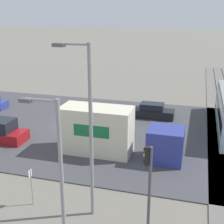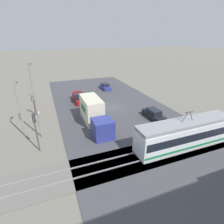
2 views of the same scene
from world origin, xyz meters
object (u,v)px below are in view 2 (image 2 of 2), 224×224
object	(u,v)px
street_lamp_near_crossing	(35,98)
no_parking_sign	(39,117)
pickup_truck	(79,98)
street_lamp_mid_block	(20,107)
light_rail_tram	(185,134)
box_truck	(94,113)
sedan_car_1	(154,115)
street_tree	(34,105)
sedan_car_0	(105,87)
traffic_light_pole	(35,128)

from	to	relation	value
street_lamp_near_crossing	no_parking_sign	xyz separation A→B (m)	(0.15, -3.50, -4.01)
pickup_truck	street_lamp_mid_block	world-z (taller)	street_lamp_mid_block
no_parking_sign	street_lamp_mid_block	bearing A→B (deg)	54.95
light_rail_tram	no_parking_sign	size ratio (longest dim) A/B	5.54
box_truck	pickup_truck	size ratio (longest dim) A/B	1.76
light_rail_tram	sedan_car_1	world-z (taller)	light_rail_tram
light_rail_tram	pickup_truck	xyz separation A→B (m)	(8.61, -19.87, -0.90)
light_rail_tram	no_parking_sign	bearing A→B (deg)	-36.91
street_lamp_mid_block	light_rail_tram	bearing A→B (deg)	152.10
light_rail_tram	box_truck	xyz separation A→B (m)	(8.50, -9.44, 0.10)
street_tree	street_lamp_near_crossing	xyz separation A→B (m)	(-0.78, 7.66, 3.64)
light_rail_tram	box_truck	size ratio (longest dim) A/B	1.32
light_rail_tram	sedan_car_0	xyz separation A→B (m)	(0.75, -26.57, -1.01)
sedan_car_1	pickup_truck	bearing A→B (deg)	128.52
sedan_car_0	no_parking_sign	bearing A→B (deg)	-136.97
box_truck	pickup_truck	distance (m)	10.47
box_truck	no_parking_sign	size ratio (longest dim) A/B	4.20
street_tree	no_parking_sign	world-z (taller)	street_tree
pickup_truck	no_parking_sign	world-z (taller)	no_parking_sign
pickup_truck	sedan_car_0	world-z (taller)	pickup_truck
light_rail_tram	traffic_light_pole	bearing A→B (deg)	-18.26
pickup_truck	sedan_car_1	distance (m)	15.38
box_truck	sedan_car_1	distance (m)	9.66
box_truck	street_lamp_mid_block	size ratio (longest dim) A/B	1.32
box_truck	sedan_car_0	distance (m)	18.83
traffic_light_pole	street_lamp_mid_block	distance (m)	4.65
street_lamp_near_crossing	no_parking_sign	size ratio (longest dim) A/B	4.20
sedan_car_1	no_parking_sign	bearing A→B (deg)	165.86
pickup_truck	street_tree	size ratio (longest dim) A/B	1.41
pickup_truck	traffic_light_pole	xyz separation A→B (m)	(7.71, 14.48, 2.22)
light_rail_tram	no_parking_sign	xyz separation A→B (m)	(16.19, -12.16, -0.32)
pickup_truck	sedan_car_1	size ratio (longest dim) A/B	1.17
sedan_car_0	traffic_light_pole	bearing A→B (deg)	-126.31
street_lamp_near_crossing	no_parking_sign	world-z (taller)	street_lamp_near_crossing
light_rail_tram	box_truck	bearing A→B (deg)	-48.01
box_truck	street_lamp_near_crossing	world-z (taller)	street_lamp_near_crossing
pickup_truck	sedan_car_1	xyz separation A→B (m)	(-9.58, 12.03, -0.08)
sedan_car_1	no_parking_sign	size ratio (longest dim) A/B	2.04
pickup_truck	street_lamp_near_crossing	bearing A→B (deg)	56.44
sedan_car_0	street_tree	size ratio (longest dim) A/B	1.13
sedan_car_1	traffic_light_pole	world-z (taller)	traffic_light_pole
traffic_light_pole	street_lamp_mid_block	world-z (taller)	street_lamp_mid_block
sedan_car_1	street_tree	size ratio (longest dim) A/B	1.20
pickup_truck	sedan_car_0	xyz separation A→B (m)	(-7.86, -6.70, -0.11)
light_rail_tram	street_tree	xyz separation A→B (m)	(16.82, -16.33, 0.05)
sedan_car_1	street_lamp_near_crossing	xyz separation A→B (m)	(17.01, -0.83, 4.67)
street_tree	traffic_light_pole	bearing A→B (deg)	92.64
no_parking_sign	sedan_car_1	bearing A→B (deg)	165.86
traffic_light_pole	street_lamp_mid_block	size ratio (longest dim) A/B	0.64
street_tree	street_lamp_mid_block	size ratio (longest dim) A/B	0.53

